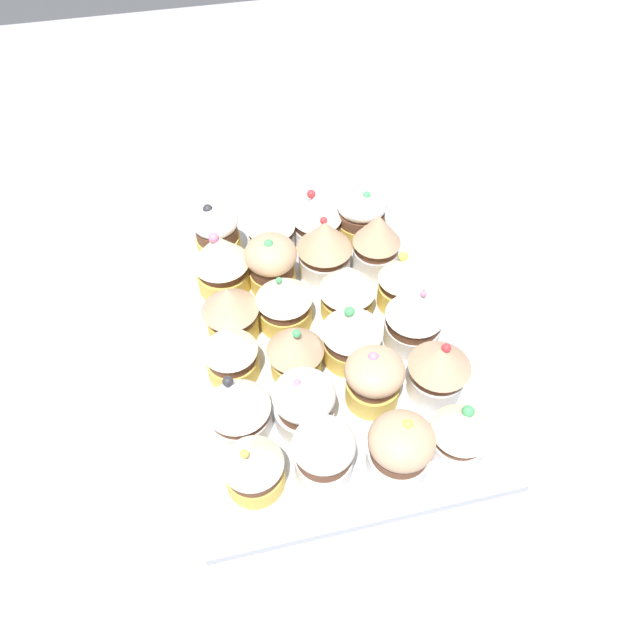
{
  "coord_description": "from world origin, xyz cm",
  "views": [
    {
      "loc": [
        -38.89,
        9.01,
        52.98
      ],
      "look_at": [
        0.0,
        0.0,
        4.2
      ],
      "focal_mm": 33.24,
      "sensor_mm": 36.0,
      "label": 1
    }
  ],
  "objects_px": {
    "cupcake_8": "(352,333)",
    "cupcake_22": "(221,262)",
    "cupcake_3": "(402,280)",
    "cupcake_16": "(271,263)",
    "cupcake_9": "(347,289)",
    "cupcake_19": "(238,405)",
    "cupcake_21": "(230,311)",
    "cupcake_23": "(217,232)",
    "cupcake_1": "(439,368)",
    "cupcake_10": "(325,246)",
    "cupcake_6": "(400,448)",
    "cupcake_5": "(361,213)",
    "cupcake_15": "(284,300)",
    "cupcake_11": "(317,217)",
    "cupcake_17": "(270,224)",
    "cupcake_14": "(295,349)",
    "cupcake_18": "(253,464)",
    "cupcake_7": "(374,379)",
    "cupcake_12": "(324,452)",
    "cupcake_20": "(230,351)",
    "cupcake_2": "(415,316)",
    "cupcake_0": "(460,432)",
    "cupcake_4": "(377,241)",
    "cupcake_13": "(304,403)"
  },
  "relations": [
    {
      "from": "cupcake_14",
      "to": "cupcake_16",
      "type": "xyz_separation_m",
      "value": [
        0.13,
        0.0,
        -0.0
      ]
    },
    {
      "from": "cupcake_7",
      "to": "cupcake_15",
      "type": "xyz_separation_m",
      "value": [
        0.12,
        0.07,
        0.0
      ]
    },
    {
      "from": "cupcake_4",
      "to": "cupcake_21",
      "type": "xyz_separation_m",
      "value": [
        -0.06,
        0.18,
        -0.0
      ]
    },
    {
      "from": "cupcake_6",
      "to": "cupcake_23",
      "type": "relative_size",
      "value": 0.96
    },
    {
      "from": "cupcake_2",
      "to": "cupcake_21",
      "type": "distance_m",
      "value": 0.19
    },
    {
      "from": "cupcake_1",
      "to": "cupcake_23",
      "type": "xyz_separation_m",
      "value": [
        0.25,
        0.19,
        -0.0
      ]
    },
    {
      "from": "cupcake_0",
      "to": "cupcake_9",
      "type": "xyz_separation_m",
      "value": [
        0.19,
        0.06,
        0.0
      ]
    },
    {
      "from": "cupcake_7",
      "to": "cupcake_12",
      "type": "height_order",
      "value": "same"
    },
    {
      "from": "cupcake_2",
      "to": "cupcake_3",
      "type": "distance_m",
      "value": 0.05
    },
    {
      "from": "cupcake_9",
      "to": "cupcake_14",
      "type": "height_order",
      "value": "cupcake_14"
    },
    {
      "from": "cupcake_0",
      "to": "cupcake_3",
      "type": "bearing_deg",
      "value": -2.11
    },
    {
      "from": "cupcake_1",
      "to": "cupcake_9",
      "type": "distance_m",
      "value": 0.14
    },
    {
      "from": "cupcake_8",
      "to": "cupcake_21",
      "type": "bearing_deg",
      "value": 63.38
    },
    {
      "from": "cupcake_21",
      "to": "cupcake_23",
      "type": "relative_size",
      "value": 0.97
    },
    {
      "from": "cupcake_15",
      "to": "cupcake_3",
      "type": "bearing_deg",
      "value": -90.77
    },
    {
      "from": "cupcake_5",
      "to": "cupcake_6",
      "type": "relative_size",
      "value": 1.01
    },
    {
      "from": "cupcake_10",
      "to": "cupcake_6",
      "type": "bearing_deg",
      "value": -178.44
    },
    {
      "from": "cupcake_20",
      "to": "cupcake_22",
      "type": "xyz_separation_m",
      "value": [
        0.12,
        -0.01,
        0.01
      ]
    },
    {
      "from": "cupcake_3",
      "to": "cupcake_16",
      "type": "relative_size",
      "value": 1.02
    },
    {
      "from": "cupcake_13",
      "to": "cupcake_19",
      "type": "xyz_separation_m",
      "value": [
        0.01,
        0.06,
        0.0
      ]
    },
    {
      "from": "cupcake_7",
      "to": "cupcake_10",
      "type": "xyz_separation_m",
      "value": [
        0.19,
        0.0,
        0.01
      ]
    },
    {
      "from": "cupcake_9",
      "to": "cupcake_19",
      "type": "bearing_deg",
      "value": 130.54
    },
    {
      "from": "cupcake_7",
      "to": "cupcake_14",
      "type": "distance_m",
      "value": 0.08
    },
    {
      "from": "cupcake_6",
      "to": "cupcake_21",
      "type": "height_order",
      "value": "cupcake_21"
    },
    {
      "from": "cupcake_2",
      "to": "cupcake_8",
      "type": "bearing_deg",
      "value": 94.53
    },
    {
      "from": "cupcake_18",
      "to": "cupcake_21",
      "type": "distance_m",
      "value": 0.18
    },
    {
      "from": "cupcake_7",
      "to": "cupcake_11",
      "type": "xyz_separation_m",
      "value": [
        0.24,
        0.0,
        0.0
      ]
    },
    {
      "from": "cupcake_21",
      "to": "cupcake_22",
      "type": "distance_m",
      "value": 0.07
    },
    {
      "from": "cupcake_11",
      "to": "cupcake_19",
      "type": "xyz_separation_m",
      "value": [
        -0.24,
        0.13,
        0.0
      ]
    },
    {
      "from": "cupcake_14",
      "to": "cupcake_10",
      "type": "bearing_deg",
      "value": -24.66
    },
    {
      "from": "cupcake_6",
      "to": "cupcake_12",
      "type": "distance_m",
      "value": 0.07
    },
    {
      "from": "cupcake_21",
      "to": "cupcake_23",
      "type": "bearing_deg",
      "value": -0.21
    },
    {
      "from": "cupcake_1",
      "to": "cupcake_14",
      "type": "relative_size",
      "value": 1.02
    },
    {
      "from": "cupcake_16",
      "to": "cupcake_18",
      "type": "xyz_separation_m",
      "value": [
        -0.24,
        0.06,
        -0.0
      ]
    },
    {
      "from": "cupcake_11",
      "to": "cupcake_17",
      "type": "bearing_deg",
      "value": 91.29
    },
    {
      "from": "cupcake_8",
      "to": "cupcake_22",
      "type": "xyz_separation_m",
      "value": [
        0.13,
        0.12,
        0.0
      ]
    },
    {
      "from": "cupcake_11",
      "to": "cupcake_12",
      "type": "height_order",
      "value": "cupcake_11"
    },
    {
      "from": "cupcake_19",
      "to": "cupcake_21",
      "type": "distance_m",
      "value": 0.12
    },
    {
      "from": "cupcake_3",
      "to": "cupcake_1",
      "type": "bearing_deg",
      "value": 179.01
    },
    {
      "from": "cupcake_14",
      "to": "cupcake_23",
      "type": "distance_m",
      "value": 0.2
    },
    {
      "from": "cupcake_7",
      "to": "cupcake_20",
      "type": "height_order",
      "value": "cupcake_20"
    },
    {
      "from": "cupcake_14",
      "to": "cupcake_3",
      "type": "bearing_deg",
      "value": -63.66
    },
    {
      "from": "cupcake_9",
      "to": "cupcake_11",
      "type": "distance_m",
      "value": 0.13
    },
    {
      "from": "cupcake_10",
      "to": "cupcake_23",
      "type": "distance_m",
      "value": 0.13
    },
    {
      "from": "cupcake_6",
      "to": "cupcake_15",
      "type": "distance_m",
      "value": 0.21
    },
    {
      "from": "cupcake_6",
      "to": "cupcake_18",
      "type": "bearing_deg",
      "value": 84.1
    },
    {
      "from": "cupcake_16",
      "to": "cupcake_22",
      "type": "bearing_deg",
      "value": 78.27
    },
    {
      "from": "cupcake_20",
      "to": "cupcake_22",
      "type": "relative_size",
      "value": 0.85
    },
    {
      "from": "cupcake_8",
      "to": "cupcake_10",
      "type": "relative_size",
      "value": 1.01
    },
    {
      "from": "cupcake_2",
      "to": "cupcake_12",
      "type": "height_order",
      "value": "cupcake_2"
    }
  ]
}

